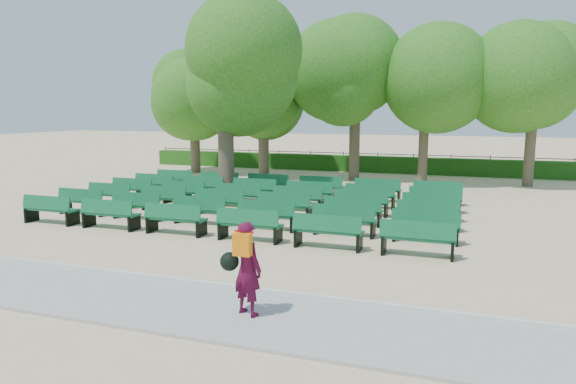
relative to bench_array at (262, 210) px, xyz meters
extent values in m
plane|color=#D1B78B|center=(0.69, -0.97, -0.09)|extent=(120.00, 120.00, 0.00)
cube|color=#A6A7A2|center=(0.69, -8.37, -0.06)|extent=(30.00, 2.20, 0.06)
cube|color=silver|center=(0.69, -7.22, -0.04)|extent=(30.00, 0.12, 0.10)
cube|color=#205716|center=(0.69, 13.03, 0.36)|extent=(26.00, 0.70, 0.90)
cube|color=#106136|center=(0.00, 0.01, 0.35)|extent=(1.79, 0.62, 0.06)
cube|color=#106136|center=(0.00, -0.19, 0.59)|extent=(1.76, 0.27, 0.41)
cylinder|color=brown|center=(-2.49, 2.44, 1.62)|extent=(0.62, 0.62, 3.42)
ellipsoid|color=#33741F|center=(-2.49, 2.44, 4.76)|extent=(5.20, 5.20, 4.68)
imported|color=#4B0A27|center=(3.15, -8.37, 0.76)|extent=(0.68, 0.56, 1.59)
cube|color=orange|center=(3.15, -8.54, 1.22)|extent=(0.30, 0.15, 0.37)
sphere|color=black|center=(2.85, -8.42, 0.87)|extent=(0.32, 0.32, 0.32)
camera|label=1|loc=(6.47, -15.86, 3.34)|focal=32.00mm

